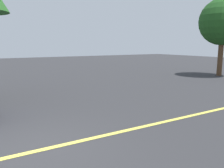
{
  "coord_description": "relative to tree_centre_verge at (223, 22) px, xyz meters",
  "views": [
    {
      "loc": [
        -1.03,
        -5.31,
        2.48
      ],
      "look_at": [
        2.54,
        0.62,
        1.3
      ],
      "focal_mm": 37.48,
      "sensor_mm": 36.0,
      "label": 1
    }
  ],
  "objects": [
    {
      "name": "lane_marking_centre",
      "position": [
        -12.78,
        -6.09,
        -4.15
      ],
      "size": [
        28.0,
        0.16,
        0.01
      ],
      "primitive_type": "cube",
      "color": "#E0D14C"
    },
    {
      "name": "ground_plane",
      "position": [
        -15.78,
        -6.09,
        -4.16
      ],
      "size": [
        80.0,
        80.0,
        0.0
      ],
      "primitive_type": "plane",
      "color": "#2D2D30"
    },
    {
      "name": "tree_centre_verge",
      "position": [
        0.0,
        0.0,
        0.0
      ],
      "size": [
        3.59,
        3.59,
        5.98
      ],
      "color": "#513823",
      "rests_on": "ground_plane"
    }
  ]
}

